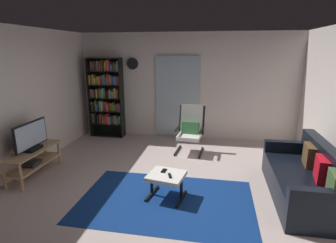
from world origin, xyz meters
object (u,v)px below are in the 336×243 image
(tv_stand, at_px, (33,159))
(wall_clock, at_px, (133,64))
(tv_remote, at_px, (170,176))
(cell_phone, at_px, (164,171))
(lounge_armchair, at_px, (191,128))
(bookshelf_near_tv, at_px, (106,95))
(ottoman, at_px, (166,178))
(television, at_px, (31,137))
(leather_sofa, at_px, (306,179))

(tv_stand, bearing_deg, wall_clock, 68.82)
(tv_stand, relative_size, tv_remote, 8.21)
(cell_phone, bearing_deg, tv_stand, -178.90)
(lounge_armchair, distance_m, cell_phone, 1.97)
(lounge_armchair, bearing_deg, bookshelf_near_tv, 161.83)
(tv_stand, distance_m, tv_remote, 2.53)
(bookshelf_near_tv, height_order, ottoman, bookshelf_near_tv)
(lounge_armchair, height_order, wall_clock, wall_clock)
(tv_stand, bearing_deg, lounge_armchair, 33.85)
(television, bearing_deg, cell_phone, -5.22)
(bookshelf_near_tv, bearing_deg, tv_stand, -98.71)
(tv_stand, height_order, bookshelf_near_tv, bookshelf_near_tv)
(tv_stand, relative_size, lounge_armchair, 1.16)
(leather_sofa, distance_m, cell_phone, 2.13)
(tv_stand, xyz_separation_m, wall_clock, (1.03, 2.67, 1.53))
(leather_sofa, height_order, tv_remote, leather_sofa)
(ottoman, xyz_separation_m, cell_phone, (-0.05, 0.10, 0.07))
(television, bearing_deg, leather_sofa, 0.52)
(ottoman, bearing_deg, tv_remote, -42.65)
(leather_sofa, xyz_separation_m, tv_remote, (-2.00, -0.42, 0.09))
(tv_stand, distance_m, television, 0.40)
(leather_sofa, relative_size, tv_remote, 13.27)
(tv_stand, height_order, ottoman, tv_stand)
(tv_stand, relative_size, television, 1.46)
(tv_remote, bearing_deg, lounge_armchair, 69.03)
(tv_stand, distance_m, leather_sofa, 4.50)
(cell_phone, bearing_deg, television, -179.16)
(tv_stand, distance_m, lounge_armchair, 3.14)
(leather_sofa, height_order, ottoman, leather_sofa)
(ottoman, bearing_deg, cell_phone, 119.29)
(leather_sofa, relative_size, cell_phone, 13.65)
(bookshelf_near_tv, xyz_separation_m, ottoman, (2.06, -2.78, -0.75))
(leather_sofa, bearing_deg, television, -179.48)
(television, xyz_separation_m, bookshelf_near_tv, (0.38, 2.46, 0.34))
(tv_stand, height_order, television, television)
(lounge_armchair, bearing_deg, tv_remote, -92.47)
(ottoman, xyz_separation_m, wall_clock, (-1.41, 2.97, 1.53))
(bookshelf_near_tv, height_order, cell_phone, bookshelf_near_tv)
(lounge_armchair, bearing_deg, cell_phone, -96.18)
(cell_phone, height_order, wall_clock, wall_clock)
(bookshelf_near_tv, bearing_deg, cell_phone, -53.13)
(bookshelf_near_tv, distance_m, wall_clock, 1.04)
(lounge_armchair, bearing_deg, ottoman, -94.37)
(cell_phone, distance_m, wall_clock, 3.50)
(tv_stand, relative_size, wall_clock, 4.08)
(bookshelf_near_tv, distance_m, cell_phone, 3.41)
(television, height_order, ottoman, television)
(tv_stand, bearing_deg, cell_phone, -4.96)
(ottoman, relative_size, wall_clock, 2.06)
(leather_sofa, distance_m, tv_remote, 2.04)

